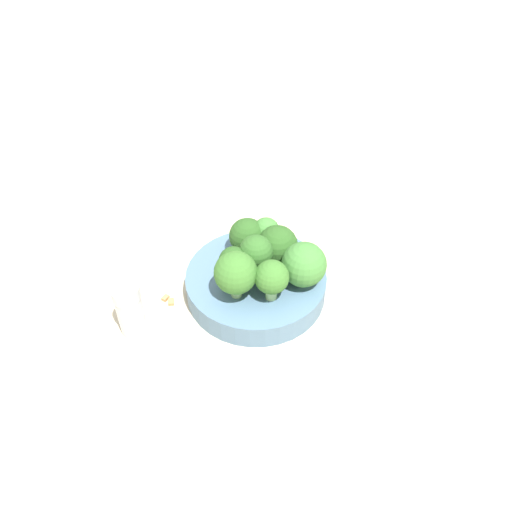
% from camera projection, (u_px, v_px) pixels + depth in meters
% --- Properties ---
extents(ground_plane, '(3.00, 3.00, 0.00)m').
position_uv_depth(ground_plane, '(256.00, 292.00, 0.64)').
color(ground_plane, beige).
extents(bowl, '(0.18, 0.18, 0.03)m').
position_uv_depth(bowl, '(256.00, 283.00, 0.63)').
color(bowl, slate).
rests_on(bowl, ground_plane).
extents(broccoli_floret_0, '(0.04, 0.04, 0.05)m').
position_uv_depth(broccoli_floret_0, '(234.00, 263.00, 0.59)').
color(broccoli_floret_0, '#7A9E5B').
rests_on(broccoli_floret_0, bowl).
extents(broccoli_floret_1, '(0.05, 0.05, 0.05)m').
position_uv_depth(broccoli_floret_1, '(247.00, 236.00, 0.63)').
color(broccoli_floret_1, '#7A9E5B').
rests_on(broccoli_floret_1, bowl).
extents(broccoli_floret_2, '(0.03, 0.03, 0.05)m').
position_uv_depth(broccoli_floret_2, '(266.00, 232.00, 0.63)').
color(broccoli_floret_2, '#7A9E5B').
rests_on(broccoli_floret_2, bowl).
extents(broccoli_floret_3, '(0.04, 0.04, 0.06)m').
position_uv_depth(broccoli_floret_3, '(256.00, 254.00, 0.59)').
color(broccoli_floret_3, '#84AD66').
rests_on(broccoli_floret_3, bowl).
extents(broccoli_floret_4, '(0.04, 0.04, 0.05)m').
position_uv_depth(broccoli_floret_4, '(272.00, 278.00, 0.57)').
color(broccoli_floret_4, '#8EB770').
rests_on(broccoli_floret_4, bowl).
extents(broccoli_floret_5, '(0.05, 0.05, 0.05)m').
position_uv_depth(broccoli_floret_5, '(275.00, 245.00, 0.62)').
color(broccoli_floret_5, '#84AD66').
rests_on(broccoli_floret_5, bowl).
extents(broccoli_floret_6, '(0.05, 0.05, 0.06)m').
position_uv_depth(broccoli_floret_6, '(236.00, 273.00, 0.57)').
color(broccoli_floret_6, '#84AD66').
rests_on(broccoli_floret_6, bowl).
extents(broccoli_floret_7, '(0.05, 0.05, 0.06)m').
position_uv_depth(broccoli_floret_7, '(304.00, 265.00, 0.59)').
color(broccoli_floret_7, '#84AD66').
rests_on(broccoli_floret_7, bowl).
extents(pepper_shaker, '(0.03, 0.03, 0.07)m').
position_uv_depth(pepper_shaker, '(130.00, 309.00, 0.57)').
color(pepper_shaker, '#B2B7BC').
rests_on(pepper_shaker, ground_plane).
extents(almond_crumb_0, '(0.01, 0.01, 0.01)m').
position_uv_depth(almond_crumb_0, '(171.00, 301.00, 0.62)').
color(almond_crumb_0, '#AD7F4C').
rests_on(almond_crumb_0, ground_plane).
extents(almond_crumb_1, '(0.01, 0.01, 0.01)m').
position_uv_depth(almond_crumb_1, '(165.00, 297.00, 0.63)').
color(almond_crumb_1, '#AD7F4C').
rests_on(almond_crumb_1, ground_plane).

